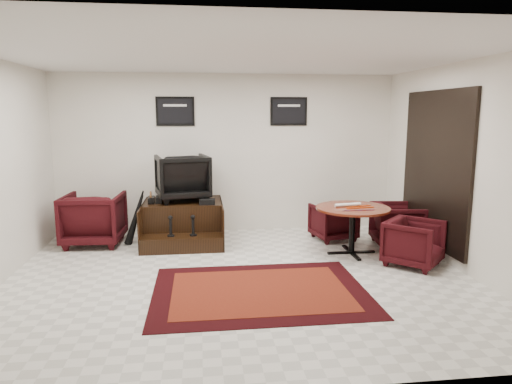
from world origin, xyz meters
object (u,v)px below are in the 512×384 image
shine_chair (182,175)px  table_chair_corner (414,241)px  table_chair_back (333,220)px  table_chair_window (398,223)px  armchair_side (94,216)px  shine_podium (183,223)px  meeting_table (353,213)px

shine_chair → table_chair_corner: (3.25, -1.81, -0.74)m
shine_chair → table_chair_back: bearing=161.1°
shine_chair → table_chair_window: bearing=155.2°
table_chair_window → table_chair_corner: (-0.19, -0.97, -0.02)m
armchair_side → shine_podium: bearing=-176.5°
table_chair_window → shine_podium: bearing=85.9°
armchair_side → table_chair_back: 3.96m
shine_podium → meeting_table: bearing=-21.9°
table_chair_corner → table_chair_back: bearing=70.7°
shine_podium → table_chair_back: bearing=-4.7°
table_chair_corner → shine_chair: bearing=105.0°
armchair_side → meeting_table: (4.00, -1.01, 0.17)m
shine_podium → armchair_side: 1.44m
shine_chair → meeting_table: size_ratio=0.78×
armchair_side → meeting_table: bearing=168.5°
shine_chair → table_chair_back: 2.65m
armchair_side → table_chair_back: (3.95, -0.19, -0.13)m
armchair_side → table_chair_corner: (4.68, -1.65, -0.11)m
shine_podium → meeting_table: size_ratio=1.21×
shine_podium → armchair_side: armchair_side is taller
meeting_table → table_chair_back: meeting_table is taller
shine_podium → shine_chair: size_ratio=1.56×
shine_podium → shine_chair: bearing=90.0°
shine_podium → armchair_side: size_ratio=1.44×
shine_podium → table_chair_corner: (3.25, -1.67, 0.05)m
armchair_side → table_chair_window: bearing=174.8°
armchair_side → table_chair_back: size_ratio=1.39×
shine_podium → table_chair_back: table_chair_back is taller
table_chair_window → table_chair_back: bearing=69.2°
shine_podium → table_chair_window: size_ratio=1.76×
table_chair_corner → meeting_table: bearing=91.0°
table_chair_corner → shine_podium: bearing=106.9°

